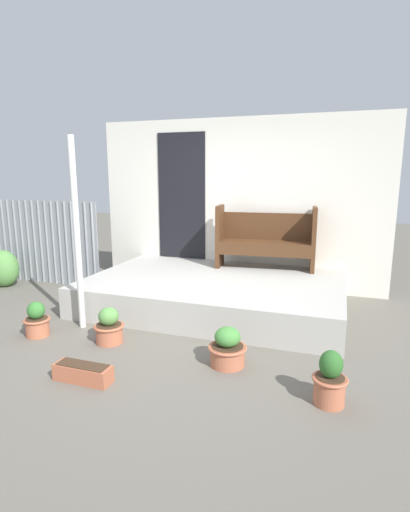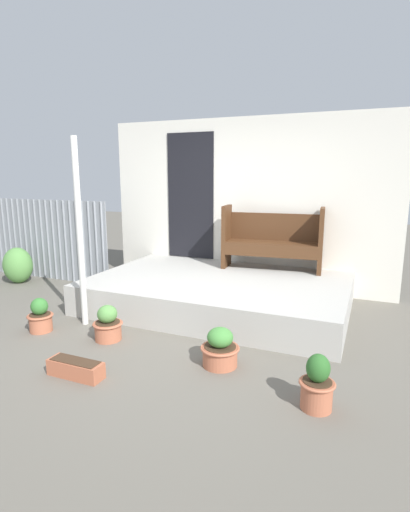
{
  "view_description": "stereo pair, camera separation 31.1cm",
  "coord_description": "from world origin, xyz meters",
  "px_view_note": "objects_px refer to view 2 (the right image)",
  "views": [
    {
      "loc": [
        1.6,
        -3.84,
        1.77
      ],
      "look_at": [
        0.15,
        0.38,
        0.84
      ],
      "focal_mm": 28.0,
      "sensor_mm": 36.0,
      "label": 1
    },
    {
      "loc": [
        1.89,
        -3.73,
        1.77
      ],
      "look_at": [
        0.15,
        0.38,
        0.84
      ],
      "focal_mm": 28.0,
      "sensor_mm": 36.0,
      "label": 2
    }
  ],
  "objects_px": {
    "bench": "(272,238)",
    "flower_pot_far_right": "(317,385)",
    "planter_box_rect": "(76,368)",
    "flower_pot_middle": "(108,325)",
    "shrub_by_fence": "(18,265)",
    "flower_pot_left": "(40,317)",
    "flower_pot_right": "(220,349)",
    "support_post": "(80,234)"
  },
  "relations": [
    {
      "from": "bench",
      "to": "flower_pot_far_right",
      "type": "xyz_separation_m",
      "value": [
        1.04,
        -2.76,
        -0.66
      ]
    },
    {
      "from": "flower_pot_far_right",
      "to": "planter_box_rect",
      "type": "distance_m",
      "value": 2.06
    },
    {
      "from": "flower_pot_middle",
      "to": "shrub_by_fence",
      "type": "xyz_separation_m",
      "value": [
        -2.77,
        1.34,
        0.12
      ]
    },
    {
      "from": "flower_pot_left",
      "to": "shrub_by_fence",
      "type": "distance_m",
      "value": 2.4
    },
    {
      "from": "flower_pot_far_right",
      "to": "planter_box_rect",
      "type": "xyz_separation_m",
      "value": [
        -2.03,
        -0.33,
        -0.12
      ]
    },
    {
      "from": "flower_pot_right",
      "to": "planter_box_rect",
      "type": "bearing_deg",
      "value": -147.81
    },
    {
      "from": "flower_pot_right",
      "to": "shrub_by_fence",
      "type": "bearing_deg",
      "value": 160.81
    },
    {
      "from": "flower_pot_middle",
      "to": "planter_box_rect",
      "type": "xyz_separation_m",
      "value": [
        0.23,
        -0.78,
        -0.09
      ]
    },
    {
      "from": "support_post",
      "to": "flower_pot_middle",
      "type": "xyz_separation_m",
      "value": [
        0.54,
        -0.28,
        -0.92
      ]
    },
    {
      "from": "flower_pot_right",
      "to": "planter_box_rect",
      "type": "relative_size",
      "value": 0.72
    },
    {
      "from": "flower_pot_right",
      "to": "shrub_by_fence",
      "type": "xyz_separation_m",
      "value": [
        -4.1,
        1.43,
        0.13
      ]
    },
    {
      "from": "support_post",
      "to": "planter_box_rect",
      "type": "distance_m",
      "value": 1.65
    },
    {
      "from": "flower_pot_middle",
      "to": "flower_pot_right",
      "type": "bearing_deg",
      "value": -3.63
    },
    {
      "from": "planter_box_rect",
      "to": "support_post",
      "type": "bearing_deg",
      "value": 125.94
    },
    {
      "from": "flower_pot_middle",
      "to": "planter_box_rect",
      "type": "bearing_deg",
      "value": -73.84
    },
    {
      "from": "support_post",
      "to": "bench",
      "type": "height_order",
      "value": "support_post"
    },
    {
      "from": "flower_pot_left",
      "to": "shrub_by_fence",
      "type": "relative_size",
      "value": 0.67
    },
    {
      "from": "shrub_by_fence",
      "to": "flower_pot_right",
      "type": "bearing_deg",
      "value": -19.19
    },
    {
      "from": "bench",
      "to": "flower_pot_middle",
      "type": "relative_size",
      "value": 3.73
    },
    {
      "from": "flower_pot_left",
      "to": "flower_pot_far_right",
      "type": "xyz_separation_m",
      "value": [
        3.11,
        -0.35,
        0.02
      ]
    },
    {
      "from": "bench",
      "to": "flower_pot_middle",
      "type": "height_order",
      "value": "bench"
    },
    {
      "from": "bench",
      "to": "planter_box_rect",
      "type": "xyz_separation_m",
      "value": [
        -1.0,
        -3.09,
        -0.78
      ]
    },
    {
      "from": "flower_pot_middle",
      "to": "flower_pot_right",
      "type": "distance_m",
      "value": 1.33
    },
    {
      "from": "support_post",
      "to": "flower_pot_middle",
      "type": "distance_m",
      "value": 1.1
    },
    {
      "from": "flower_pot_far_right",
      "to": "planter_box_rect",
      "type": "relative_size",
      "value": 0.86
    },
    {
      "from": "flower_pot_middle",
      "to": "shrub_by_fence",
      "type": "relative_size",
      "value": 0.66
    },
    {
      "from": "bench",
      "to": "flower_pot_far_right",
      "type": "bearing_deg",
      "value": -74.99
    },
    {
      "from": "support_post",
      "to": "flower_pot_far_right",
      "type": "bearing_deg",
      "value": -14.63
    },
    {
      "from": "flower_pot_right",
      "to": "flower_pot_far_right",
      "type": "bearing_deg",
      "value": -21.58
    },
    {
      "from": "support_post",
      "to": "planter_box_rect",
      "type": "bearing_deg",
      "value": -54.06
    },
    {
      "from": "flower_pot_far_right",
      "to": "flower_pot_middle",
      "type": "bearing_deg",
      "value": 168.69
    },
    {
      "from": "flower_pot_right",
      "to": "bench",
      "type": "bearing_deg",
      "value": 92.56
    },
    {
      "from": "support_post",
      "to": "shrub_by_fence",
      "type": "bearing_deg",
      "value": 154.5
    },
    {
      "from": "bench",
      "to": "flower_pot_left",
      "type": "relative_size",
      "value": 3.69
    },
    {
      "from": "flower_pot_middle",
      "to": "planter_box_rect",
      "type": "distance_m",
      "value": 0.82
    },
    {
      "from": "planter_box_rect",
      "to": "flower_pot_right",
      "type": "bearing_deg",
      "value": 32.19
    },
    {
      "from": "flower_pot_middle",
      "to": "shrub_by_fence",
      "type": "distance_m",
      "value": 3.08
    },
    {
      "from": "flower_pot_right",
      "to": "planter_box_rect",
      "type": "xyz_separation_m",
      "value": [
        -1.1,
        -0.69,
        -0.09
      ]
    },
    {
      "from": "flower_pot_middle",
      "to": "flower_pot_far_right",
      "type": "relative_size",
      "value": 0.87
    },
    {
      "from": "flower_pot_middle",
      "to": "planter_box_rect",
      "type": "relative_size",
      "value": 0.75
    },
    {
      "from": "flower_pot_far_right",
      "to": "planter_box_rect",
      "type": "height_order",
      "value": "flower_pot_far_right"
    },
    {
      "from": "flower_pot_left",
      "to": "flower_pot_right",
      "type": "xyz_separation_m",
      "value": [
        2.18,
        0.02,
        -0.01
      ]
    }
  ]
}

